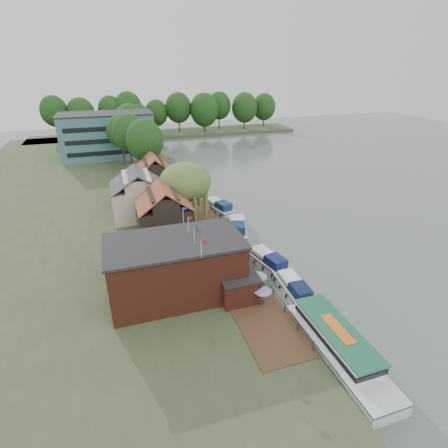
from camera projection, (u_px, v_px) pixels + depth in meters
ground at (293, 274)px, 47.64m from camera, size 260.00×260.00×0.00m
land_bank at (74, 204)px, 69.33m from camera, size 50.00×140.00×1.00m
quay_deck at (216, 242)px, 53.60m from camera, size 6.00×50.00×0.10m
quay_rail at (231, 236)px, 54.59m from camera, size 0.20×49.00×1.00m
pub at (193, 265)px, 40.94m from camera, size 20.00×11.00×7.30m
hotel_block at (108, 135)px, 98.86m from camera, size 25.40×12.40×12.30m
cottage_a at (164, 213)px, 53.33m from camera, size 8.60×7.60×8.50m
cottage_b at (138, 193)px, 61.13m from camera, size 9.60×8.60×8.50m
cottage_c at (154, 177)px, 69.98m from camera, size 7.60×7.60×8.50m
willow at (186, 193)px, 58.47m from camera, size 8.60×8.60×10.43m
umbrella_0 at (262, 296)px, 39.46m from camera, size 2.13×2.13×2.38m
umbrella_1 at (257, 281)px, 42.12m from camera, size 2.44×2.44×2.38m
umbrella_2 at (242, 275)px, 43.37m from camera, size 2.13×2.13×2.38m
umbrella_3 at (239, 258)px, 46.99m from camera, size 2.03×2.03×2.38m
umbrella_4 at (231, 252)px, 48.51m from camera, size 2.29×2.29×2.38m
umbrella_5 at (223, 244)px, 50.66m from camera, size 2.10×2.10×2.38m
cruiser_0 at (294, 286)px, 43.13m from camera, size 3.30×9.17×2.16m
cruiser_1 at (268, 259)px, 48.97m from camera, size 5.03×9.81×2.25m
cruiser_2 at (238, 226)px, 58.51m from camera, size 6.16×10.55×2.44m
cruiser_3 at (218, 205)px, 66.96m from camera, size 5.71×10.11×2.32m
tour_boat at (340, 346)px, 33.49m from camera, size 4.27×14.61×3.18m
swan at (332, 330)px, 37.36m from camera, size 0.44×0.44×0.44m
bank_tree_0 at (146, 152)px, 76.91m from camera, size 8.04×8.04×14.23m
bank_tree_1 at (130, 145)px, 82.84m from camera, size 7.64×7.64×14.44m
bank_tree_2 at (122, 140)px, 90.90m from camera, size 7.28×7.28×12.97m
bank_tree_3 at (131, 126)px, 108.49m from camera, size 8.94×8.94×13.65m
bank_tree_4 at (125, 125)px, 113.47m from camera, size 6.46×6.46×12.26m
bank_tree_5 at (141, 121)px, 123.69m from camera, size 6.66×6.66×11.56m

